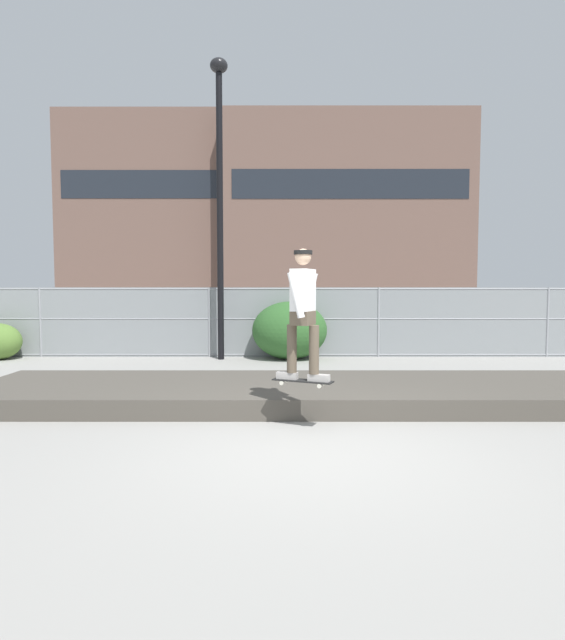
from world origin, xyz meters
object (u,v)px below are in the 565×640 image
parked_car_mid (420,320)px  shrub_center (291,330)px  skater (304,306)px  skateboard (304,381)px  street_lamp (221,177)px  parked_car_near (226,319)px

parked_car_mid → shrub_center: (-4.09, -2.82, -0.09)m
skater → shrub_center: 6.52m
skateboard → skater: skater is taller
street_lamp → shrub_center: street_lamp is taller
skateboard → parked_car_mid: 10.11m
skater → shrub_center: (-0.08, 6.46, -0.86)m
skateboard → street_lamp: (-1.85, 6.43, 3.99)m
skateboard → parked_car_near: 9.80m
parked_car_mid → street_lamp: bearing=-154.1°
parked_car_near → street_lamp: bearing=-85.5°
skater → street_lamp: (-1.85, 6.43, 3.02)m
skateboard → shrub_center: bearing=90.7°
street_lamp → parked_car_near: 4.93m
skater → shrub_center: skater is taller
skateboard → parked_car_near: bearing=102.3°
skateboard → shrub_center: size_ratio=0.42×
skateboard → parked_car_mid: bearing=66.6°
skater → parked_car_mid: size_ratio=0.39×
shrub_center → skater: bearing=-89.3°
skateboard → parked_car_near: parked_car_near is taller
street_lamp → shrub_center: size_ratio=3.91×
shrub_center → skateboard: bearing=-89.3°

